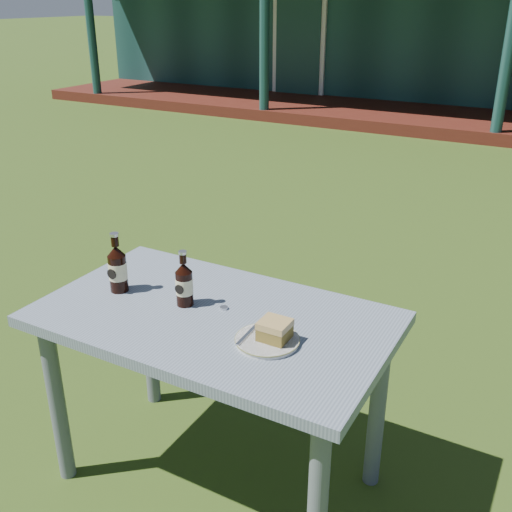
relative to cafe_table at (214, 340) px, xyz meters
The scene contains 8 objects.
ground 1.72m from the cafe_table, 90.00° to the left, with size 80.00×80.00×0.00m, color #334916.
cafe_table is the anchor object (origin of this frame).
plate 0.28m from the cafe_table, 16.12° to the right, with size 0.20×0.20×0.01m.
cake_slice 0.31m from the cafe_table, 12.64° to the right, with size 0.09×0.09×0.06m.
fork 0.23m from the cafe_table, 24.14° to the right, with size 0.01×0.14×0.00m, color silver.
cola_bottle_near 0.22m from the cafe_table, behind, with size 0.06×0.06×0.20m.
cola_bottle_far 0.44m from the cafe_table, behind, with size 0.07×0.07×0.22m.
bottle_cap 0.12m from the cafe_table, 74.54° to the left, with size 0.03×0.03×0.01m, color silver.
Camera 1 is at (0.99, -3.09, 1.71)m, focal length 42.00 mm.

